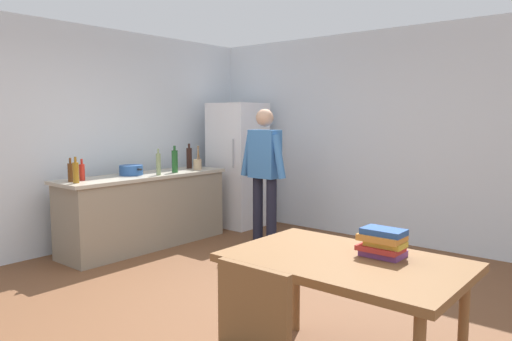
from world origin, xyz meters
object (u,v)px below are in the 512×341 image
Objects in this scene: refrigerator at (238,165)px; bottle_oil_amber at (76,172)px; cooking_pot at (131,170)px; bottle_wine_green at (175,161)px; bottle_wine_dark at (189,158)px; dining_table at (345,270)px; book_stack at (383,243)px; bottle_sauce_red at (82,172)px; bottle_beer_brown at (71,172)px; bottle_vinegar_tall at (158,164)px; person at (264,167)px; utensil_jar at (198,164)px.

refrigerator reaches higher than bottle_oil_amber.
cooking_pot is 1.18× the size of bottle_wine_green.
bottle_wine_dark reaches higher than cooking_pot.
cooking_pot is 0.97m from bottle_wine_dark.
refrigerator is 1.29× the size of dining_table.
cooking_pot is 3.70m from book_stack.
dining_table is at bearing -4.89° from bottle_sauce_red.
bottle_beer_brown is at bearing -89.71° from cooking_pot.
bottle_oil_amber reaches higher than cooking_pot.
dining_table is 3.60m from cooking_pot.
bottle_wine_green is 1.06× the size of bottle_vinegar_tall.
bottle_beer_brown is at bearing -119.11° from person.
cooking_pot is 0.65m from bottle_sauce_red.
cooking_pot is at bearing -101.08° from utensil_jar.
bottle_vinegar_tall is at bearing 40.68° from cooking_pot.
bottle_wine_dark is (-1.14, -0.23, 0.07)m from person.
bottle_beer_brown is 0.76× the size of bottle_wine_dark.
bottle_sauce_red is 0.21m from bottle_oil_amber.
book_stack is at bearing -12.11° from cooking_pot.
person is 7.08× the size of bottle_sauce_red.
refrigerator reaches higher than bottle_vinegar_tall.
utensil_jar is 1.72m from bottle_beer_brown.
bottle_oil_amber reaches higher than dining_table.
bottle_sauce_red is 0.71× the size of bottle_wine_green.
bottle_wine_dark is at bearing 154.43° from book_stack.
bottle_wine_dark is at bearing 91.07° from bottle_beer_brown.
bottle_oil_amber is 0.88× the size of bottle_vinegar_tall.
bottle_wine_dark is at bearing 95.63° from bottle_oil_amber.
person is at bearing 47.27° from cooking_pot.
bottle_wine_green is at bearing 69.67° from cooking_pot.
bottle_vinegar_tall is (-0.86, -0.98, 0.06)m from person.
bottle_wine_green is at bearing 81.74° from bottle_beer_brown.
refrigerator is 1.24m from bottle_wine_green.
bottle_sauce_red is at bearing -120.84° from person.
refrigerator is at bearing 84.86° from cooking_pot.
bottle_wine_green reaches higher than cooking_pot.
bottle_wine_green is 0.50m from bottle_wine_dark.
person is at bearing -30.23° from refrigerator.
refrigerator is 5.62× the size of bottle_vinegar_tall.
cooking_pot is 1.48× the size of book_stack.
bottle_vinegar_tall is at bearing -131.07° from person.
refrigerator is 1.55m from bottle_vinegar_tall.
utensil_jar is 1.33× the size of bottle_sauce_red.
person is at bearing 141.82° from book_stack.
refrigerator reaches higher than bottle_sauce_red.
book_stack is at bearing -16.42° from bottle_vinegar_tall.
bottle_oil_amber is (0.14, -0.02, 0.01)m from bottle_beer_brown.
person is 1.14m from bottle_wine_green.
bottle_vinegar_tall reaches higher than cooking_pot.
bottle_sauce_red is at bearing -105.99° from bottle_vinegar_tall.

